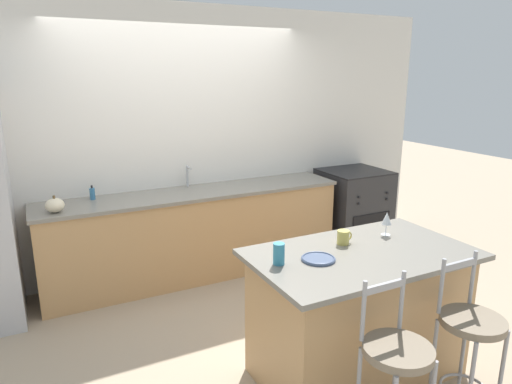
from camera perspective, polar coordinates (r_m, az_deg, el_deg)
name	(u,v)px	position (r m, az deg, el deg)	size (l,w,h in m)	color
ground_plane	(209,287)	(4.59, -5.85, -11.76)	(18.00, 18.00, 0.00)	tan
wall_back	(183,142)	(4.78, -9.10, 6.21)	(6.00, 0.07, 2.70)	silver
back_counter	(196,233)	(4.72, -7.54, -5.11)	(3.02, 0.63, 0.90)	tan
sink_faucet	(188,174)	(4.73, -8.53, 2.26)	(0.02, 0.13, 0.22)	#ADAFB5
kitchen_island	(358,313)	(3.29, 12.65, -14.55)	(1.48, 0.86, 0.90)	tan
oven_range	(352,208)	(5.58, 11.97, -2.02)	(0.72, 0.70, 0.93)	#28282B
bar_stool_near	(395,367)	(2.66, 17.02, -20.21)	(0.37, 0.37, 1.02)	#99999E
bar_stool_far	(469,337)	(3.06, 25.11, -16.08)	(0.37, 0.37, 1.02)	#99999E
dinner_plate	(318,259)	(2.91, 7.79, -8.25)	(0.22, 0.22, 0.02)	#425170
wine_glass	(387,219)	(3.41, 16.03, -3.25)	(0.07, 0.07, 0.17)	white
coffee_mug	(343,237)	(3.19, 10.88, -5.57)	(0.12, 0.08, 0.10)	#C1B251
tumbler_cup	(279,254)	(2.81, 2.87, -7.73)	(0.07, 0.07, 0.14)	teal
pumpkin_decoration	(55,205)	(4.20, -23.85, -1.53)	(0.15, 0.15, 0.14)	beige
soap_bottle	(92,194)	(4.49, -19.78, -0.20)	(0.05, 0.05, 0.14)	teal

